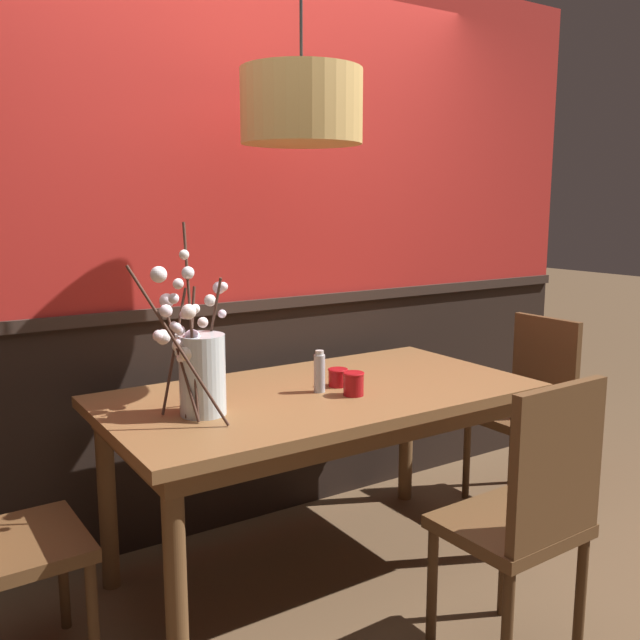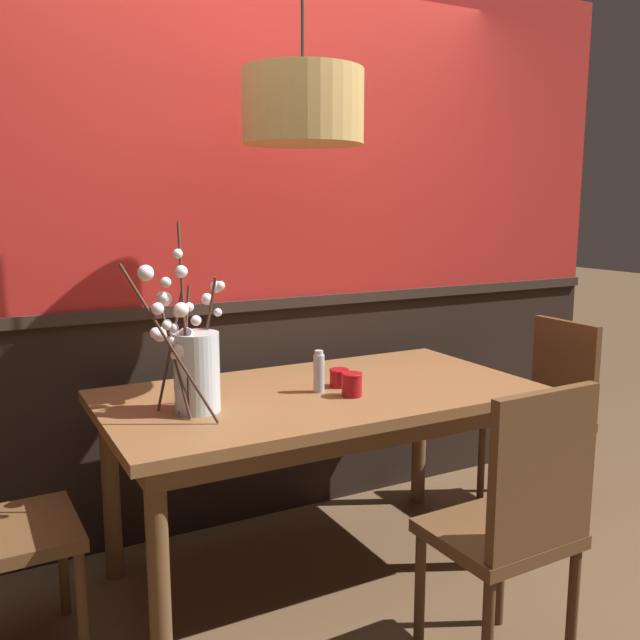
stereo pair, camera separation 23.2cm
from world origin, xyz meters
TOP-DOWN VIEW (x-y plane):
  - ground_plane at (0.00, 0.00)m, footprint 24.00×24.00m
  - back_wall at (0.00, 0.64)m, footprint 4.14×0.14m
  - dining_table at (0.00, 0.00)m, footprint 1.71×0.90m
  - chair_near_side_right at (0.23, -0.87)m, footprint 0.43×0.39m
  - chair_head_east_end at (1.28, 0.01)m, footprint 0.41×0.41m
  - chair_far_side_right at (0.28, 0.87)m, footprint 0.47×0.41m
  - vase_with_blossoms at (-0.53, -0.04)m, footprint 0.40×0.39m
  - candle_holder_nearer_center at (0.07, -0.13)m, footprint 0.08×0.08m
  - candle_holder_nearer_edge at (0.09, 0.01)m, footprint 0.08×0.08m
  - condiment_bottle at (-0.02, -0.02)m, footprint 0.04×0.04m
  - pendant_lamp at (-0.03, 0.08)m, footprint 0.47×0.47m

SIDE VIEW (x-z plane):
  - ground_plane at x=0.00m, z-range 0.00..0.00m
  - chair_head_east_end at x=1.28m, z-range 0.05..1.00m
  - chair_far_side_right at x=0.28m, z-range 0.06..1.01m
  - chair_near_side_right at x=0.23m, z-range 0.06..1.04m
  - dining_table at x=0.00m, z-range 0.30..1.08m
  - candle_holder_nearer_edge at x=0.09m, z-range 0.78..0.85m
  - candle_holder_nearer_center at x=0.07m, z-range 0.78..0.87m
  - condiment_bottle at x=-0.02m, z-range 0.78..0.94m
  - vase_with_blossoms at x=-0.53m, z-range 0.61..1.29m
  - back_wall at x=0.00m, z-range -0.01..2.63m
  - pendant_lamp at x=-0.03m, z-range 1.42..2.33m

